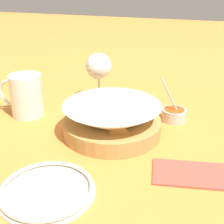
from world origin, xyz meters
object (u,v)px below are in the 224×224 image
(wine_glass, at_px, (99,68))
(beer_mug, at_px, (26,97))
(side_plate, at_px, (47,190))
(sauce_cup, at_px, (174,114))
(food_basket, at_px, (112,121))

(wine_glass, height_order, beer_mug, wine_glass)
(side_plate, bearing_deg, beer_mug, -53.60)
(sauce_cup, height_order, beer_mug, same)
(food_basket, xyz_separation_m, beer_mug, (0.25, -0.04, 0.02))
(beer_mug, bearing_deg, wine_glass, -134.84)
(food_basket, distance_m, side_plate, 0.26)
(sauce_cup, relative_size, beer_mug, 0.88)
(wine_glass, bearing_deg, sauce_cup, 163.33)
(food_basket, bearing_deg, side_plate, 80.20)
(wine_glass, distance_m, beer_mug, 0.22)
(wine_glass, relative_size, side_plate, 0.85)
(food_basket, xyz_separation_m, wine_glass, (0.10, -0.19, 0.07))
(wine_glass, xyz_separation_m, side_plate, (-0.06, 0.44, -0.10))
(wine_glass, bearing_deg, food_basket, 117.73)
(food_basket, height_order, beer_mug, beer_mug)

